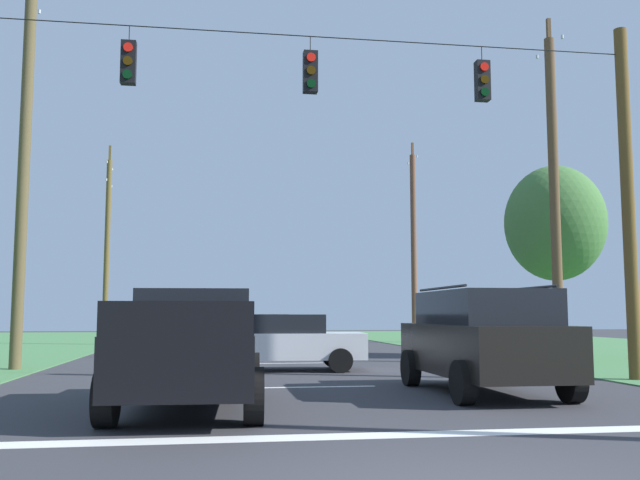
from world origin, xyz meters
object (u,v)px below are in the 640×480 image
Objects in this scene: utility_pole_mid_left at (24,169)px; distant_car_oncoming at (263,331)px; tree_roadside_right at (555,223)px; distant_car_crossing_white at (285,341)px; utility_pole_far_right at (414,245)px; utility_pole_far_left at (107,244)px; suv_black at (482,338)px; pickup_truck at (192,348)px; utility_pole_mid_right at (554,193)px; overhead_signal_span at (306,175)px.

distant_car_oncoming is at bearing 53.52° from utility_pole_mid_left.
tree_roadside_right is at bearing 9.44° from utility_pole_mid_left.
distant_car_oncoming is at bearing 143.87° from tree_roadside_right.
utility_pole_far_right reaches higher than distant_car_crossing_white.
suv_black is at bearing -65.67° from utility_pole_far_left.
utility_pole_far_right is (5.55, 23.69, 4.22)m from suv_black.
distant_car_crossing_white is 1.02× the size of distant_car_oncoming.
utility_pole_mid_left is at bearing 120.32° from pickup_truck.
utility_pole_mid_right is (10.98, 8.70, 4.39)m from pickup_truck.
utility_pole_mid_right is 1.62× the size of tree_roadside_right.
overhead_signal_span is 1.35× the size of utility_pole_mid_left.
distant_car_oncoming is 11.52m from utility_pole_far_right.
pickup_truck is 0.80× the size of tree_roadside_right.
tree_roadside_right is at bearing -84.42° from utility_pole_far_right.
tree_roadside_right is (9.91, -7.24, 3.97)m from distant_car_oncoming.
utility_pole_mid_left is 15.98m from utility_pole_far_left.
utility_pole_far_left is at bearing 90.02° from utility_pole_mid_left.
utility_pole_mid_right is 15.99m from utility_pole_mid_left.
tree_roadside_right reaches higher than distant_car_oncoming.
tree_roadside_right is (17.40, 2.89, -0.85)m from utility_pole_mid_left.
pickup_truck is at bearing -97.54° from distant_car_oncoming.
tree_roadside_right is (17.40, -13.07, -0.27)m from utility_pole_far_left.
pickup_truck is 0.50× the size of utility_pole_far_right.
utility_pole_mid_right is (5.46, 7.47, 4.29)m from suv_black.
utility_pole_far_right reaches higher than suv_black.
distant_car_oncoming is (0.18, 11.32, 0.00)m from distant_car_crossing_white.
utility_pole_far_left is (-5.02, 24.54, 4.06)m from pickup_truck.
utility_pole_far_left is (-7.33, 21.29, 0.43)m from overhead_signal_span.
utility_pole_far_right is 0.94× the size of utility_pole_mid_left.
utility_pole_mid_right is 1.10× the size of utility_pole_far_left.
pickup_truck is 0.49× the size of utility_pole_mid_right.
utility_pole_far_right reaches higher than pickup_truck.
utility_pole_mid_left is (-15.99, -0.13, 0.26)m from utility_pole_mid_right.
distant_car_oncoming is at bearing 82.46° from pickup_truck.
distant_car_crossing_white is at bearing -9.25° from utility_pole_mid_left.
distant_car_oncoming is 0.63× the size of tree_roadside_right.
suv_black is 25.88m from utility_pole_far_left.
utility_pole_mid_left is at bearing 143.98° from overhead_signal_span.
utility_pole_far_left is at bearing 101.56° from pickup_truck.
distant_car_oncoming is 0.40× the size of utility_pole_far_right.
utility_pole_mid_right is (8.67, 5.45, 0.76)m from overhead_signal_span.
utility_pole_far_right is 1.08× the size of utility_pole_far_left.
overhead_signal_span is at bearing -112.01° from utility_pole_far_right.
utility_pole_mid_left reaches higher than suv_black.
distant_car_oncoming is 10.40m from utility_pole_far_left.
utility_pole_far_left is (-0.00, 15.96, -0.58)m from utility_pole_mid_left.
utility_pole_far_left is (-7.49, 5.84, 4.24)m from distant_car_oncoming.
distant_car_crossing_white is at bearing -116.58° from utility_pole_far_right.
utility_pole_mid_right reaches higher than pickup_truck.
tree_roadside_right is (1.41, 2.77, -0.60)m from utility_pole_mid_right.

